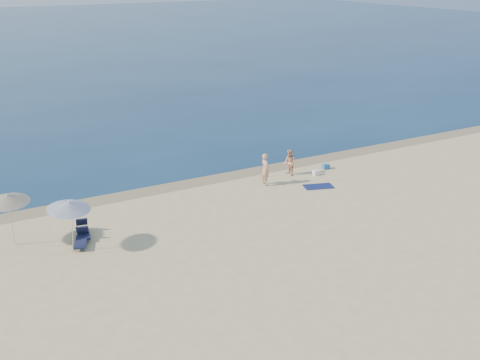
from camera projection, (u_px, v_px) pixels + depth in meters
name	position (u px, v px, depth m)	size (l,w,h in m)	color
wet_sand_strip	(214.00, 178.00, 35.32)	(240.00, 1.60, 0.00)	#847254
person_left	(265.00, 169.00, 33.99)	(0.68, 0.45, 1.87)	tan
person_right	(290.00, 163.00, 35.61)	(0.76, 0.59, 1.57)	tan
beach_towel	(318.00, 186.00, 34.02)	(1.65, 0.92, 0.03)	#0E1847
white_bag	(316.00, 173.00, 35.84)	(0.34, 0.29, 0.29)	silver
blue_cooler	(326.00, 167.00, 36.92)	(0.41, 0.29, 0.29)	#2058AE
umbrella_near	(69.00, 206.00, 25.80)	(2.36, 2.38, 2.43)	silver
umbrella_far	(8.00, 199.00, 26.31)	(2.37, 2.38, 2.53)	silver
lounger_left	(83.00, 231.00, 27.77)	(0.82, 1.66, 0.70)	#141938
lounger_right	(81.00, 239.00, 26.94)	(1.04, 1.64, 0.69)	#151B3B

